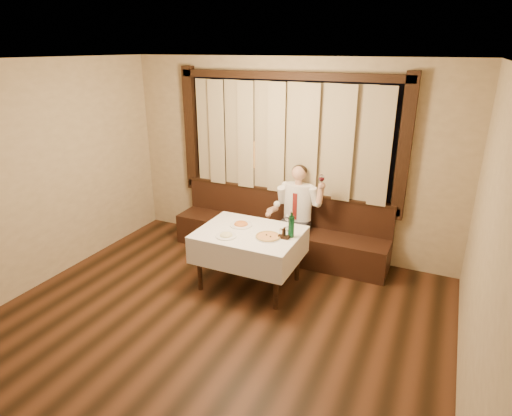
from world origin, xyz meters
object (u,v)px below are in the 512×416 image
at_px(pasta_cream, 226,234).
at_px(seated_man, 296,207).
at_px(green_bottle, 291,226).
at_px(pizza, 268,237).
at_px(cruet_caddy, 284,235).
at_px(pasta_red, 241,223).
at_px(dining_table, 249,239).
at_px(banquette, 279,233).

bearing_deg(pasta_cream, seated_man, 68.29).
xyz_separation_m(pasta_cream, green_bottle, (0.72, 0.32, 0.11)).
xyz_separation_m(pizza, cruet_caddy, (0.18, 0.06, 0.03)).
distance_m(pasta_red, pasta_cream, 0.38).
relative_size(pasta_red, pasta_cream, 1.13).
xyz_separation_m(pasta_red, cruet_caddy, (0.64, -0.14, 0.01)).
distance_m(pizza, seated_man, 1.01).
height_order(pizza, green_bottle, green_bottle).
bearing_deg(cruet_caddy, pasta_red, 168.94).
relative_size(pasta_cream, green_bottle, 0.78).
bearing_deg(seated_man, pasta_cream, -111.71).
bearing_deg(dining_table, pasta_red, 145.37).
xyz_separation_m(pasta_red, pasta_cream, (-0.01, -0.38, -0.00)).
xyz_separation_m(green_bottle, seated_man, (-0.24, 0.87, -0.09)).
distance_m(pasta_red, green_bottle, 0.72).
relative_size(pizza, pasta_cream, 1.24).
bearing_deg(banquette, pasta_cream, -98.37).
distance_m(cruet_caddy, seated_man, 0.96).
bearing_deg(pasta_red, dining_table, -34.63).
relative_size(banquette, seated_man, 2.30).
height_order(banquette, pasta_red, banquette).
height_order(dining_table, pasta_cream, pasta_cream).
bearing_deg(banquette, green_bottle, -61.13).
bearing_deg(pasta_cream, pasta_red, 88.31).
xyz_separation_m(banquette, dining_table, (0.00, -1.02, 0.34)).
bearing_deg(dining_table, pizza, -14.33).
height_order(cruet_caddy, seated_man, seated_man).
xyz_separation_m(pizza, pasta_cream, (-0.47, -0.18, 0.02)).
height_order(dining_table, seated_man, seated_man).
height_order(pasta_cream, green_bottle, green_bottle).
relative_size(dining_table, cruet_caddy, 9.22).
xyz_separation_m(pasta_red, seated_man, (0.46, 0.81, 0.01)).
bearing_deg(banquette, dining_table, -90.00).
xyz_separation_m(dining_table, pasta_cream, (-0.19, -0.26, 0.14)).
relative_size(dining_table, pasta_cream, 4.95).
height_order(pizza, pasta_cream, pasta_cream).
xyz_separation_m(dining_table, green_bottle, (0.53, 0.06, 0.25)).
bearing_deg(cruet_caddy, green_bottle, 50.33).
relative_size(banquette, pasta_cream, 12.47).
height_order(dining_table, pasta_red, pasta_red).
xyz_separation_m(dining_table, pasta_red, (-0.18, 0.12, 0.15)).
bearing_deg(pasta_red, pizza, -22.89).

